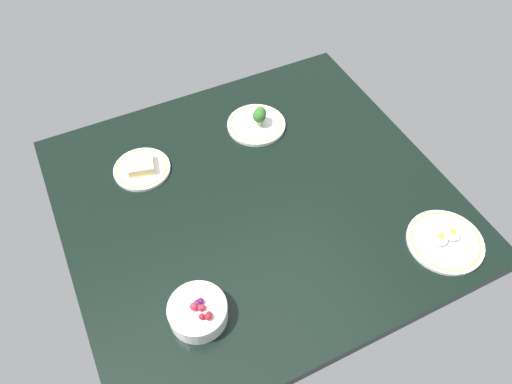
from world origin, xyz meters
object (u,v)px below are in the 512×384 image
plate_eggs (445,241)px  bowl_berries (198,311)px  plate_sandwich (142,168)px  plate_broccoli (257,122)px

plate_eggs → bowl_berries: bearing=172.2°
plate_eggs → bowl_berries: bowl_berries is taller
plate_sandwich → plate_broccoli: plate_broccoli is taller
plate_sandwich → plate_eggs: (70.48, -65.30, -0.29)cm
plate_eggs → plate_broccoli: 72.88cm
bowl_berries → plate_broccoli: 73.04cm
plate_sandwich → plate_eggs: bearing=-42.8°
plate_eggs → plate_broccoli: (-27.69, 67.41, 1.02)cm
plate_sandwich → plate_eggs: size_ratio=0.83×
plate_eggs → bowl_berries: 73.42cm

